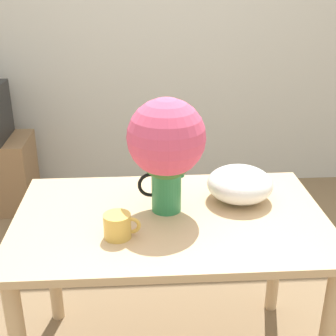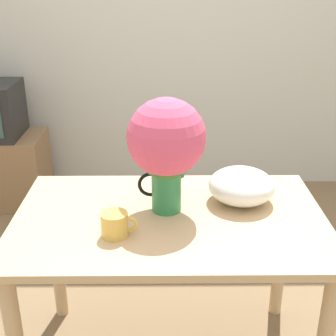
% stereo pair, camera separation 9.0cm
% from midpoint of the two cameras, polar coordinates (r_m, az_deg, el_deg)
% --- Properties ---
extents(wall_back, '(8.00, 0.05, 2.60)m').
position_cam_midpoint_polar(wall_back, '(3.53, -2.30, 17.99)').
color(wall_back, silver).
rests_on(wall_back, ground_plane).
extents(table, '(1.21, 0.76, 0.74)m').
position_cam_midpoint_polar(table, '(1.87, -1.10, -8.92)').
color(table, tan).
rests_on(table, ground_plane).
extents(flower_vase, '(0.30, 0.30, 0.45)m').
position_cam_midpoint_polar(flower_vase, '(1.75, -1.68, 2.85)').
color(flower_vase, '#2D844C').
rests_on(flower_vase, table).
extents(coffee_mug, '(0.13, 0.10, 0.09)m').
position_cam_midpoint_polar(coffee_mug, '(1.67, -7.64, -7.02)').
color(coffee_mug, gold).
rests_on(coffee_mug, table).
extents(white_bowl, '(0.27, 0.27, 0.14)m').
position_cam_midpoint_polar(white_bowl, '(1.92, 7.42, -1.97)').
color(white_bowl, white).
rests_on(white_bowl, table).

